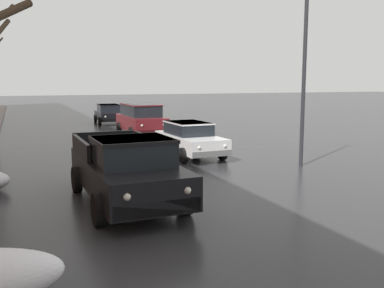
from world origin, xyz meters
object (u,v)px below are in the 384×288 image
at_px(sedan_white_parked_kerbside_close, 189,138).
at_px(street_lamp_post, 304,71).
at_px(suv_maroon_parked_kerbside_mid, 141,118).
at_px(pickup_truck_black_approaching_near_lane, 127,169).
at_px(sedan_black_parked_far_down_block, 109,113).

height_order(sedan_white_parked_kerbside_close, street_lamp_post, street_lamp_post).
bearing_deg(street_lamp_post, suv_maroon_parked_kerbside_mid, 105.35).
xyz_separation_m(pickup_truck_black_approaching_near_lane, suv_maroon_parked_kerbside_mid, (4.09, 13.17, 0.11)).
bearing_deg(sedan_white_parked_kerbside_close, suv_maroon_parked_kerbside_mid, 90.00).
xyz_separation_m(sedan_white_parked_kerbside_close, street_lamp_post, (2.98, -3.51, 2.71)).
xyz_separation_m(sedan_black_parked_far_down_block, street_lamp_post, (3.24, -18.57, 2.71)).
relative_size(suv_maroon_parked_kerbside_mid, street_lamp_post, 0.75).
distance_m(pickup_truck_black_approaching_near_lane, suv_maroon_parked_kerbside_mid, 13.80).
relative_size(sedan_white_parked_kerbside_close, suv_maroon_parked_kerbside_mid, 0.89).
bearing_deg(street_lamp_post, sedan_white_parked_kerbside_close, 130.38).
bearing_deg(sedan_white_parked_kerbside_close, pickup_truck_black_approaching_near_lane, -125.16).
bearing_deg(suv_maroon_parked_kerbside_mid, sedan_black_parked_far_down_block, 91.91).
relative_size(suv_maroon_parked_kerbside_mid, sedan_black_parked_far_down_block, 1.17).
bearing_deg(sedan_black_parked_far_down_block, pickup_truck_black_approaching_near_lane, -100.42).
relative_size(sedan_white_parked_kerbside_close, street_lamp_post, 0.67).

